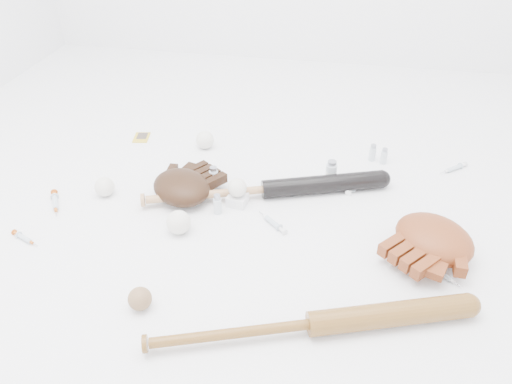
% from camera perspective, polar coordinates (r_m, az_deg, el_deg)
% --- Properties ---
extents(bat_dark, '(0.88, 0.37, 0.07)m').
position_cam_1_polar(bat_dark, '(1.77, 1.04, 0.31)').
color(bat_dark, black).
rests_on(bat_dark, ground).
extents(bat_wood, '(0.87, 0.36, 0.07)m').
position_cam_1_polar(bat_wood, '(1.33, 6.42, -14.76)').
color(bat_wood, brown).
rests_on(bat_wood, ground).
extents(glove_dark, '(0.37, 0.37, 0.10)m').
position_cam_1_polar(glove_dark, '(1.77, -8.51, 0.60)').
color(glove_dark, black).
rests_on(glove_dark, ground).
extents(glove_tan, '(0.41, 0.41, 0.11)m').
position_cam_1_polar(glove_tan, '(1.62, 19.69, -5.00)').
color(glove_tan, brown).
rests_on(glove_tan, ground).
extents(trading_card, '(0.08, 0.10, 0.00)m').
position_cam_1_polar(trading_card, '(2.21, -12.96, 6.09)').
color(trading_card, gold).
rests_on(trading_card, ground).
extents(pedestal, '(0.07, 0.07, 0.04)m').
position_cam_1_polar(pedestal, '(1.74, -2.12, -0.87)').
color(pedestal, white).
rests_on(pedestal, ground).
extents(baseball_on_pedestal, '(0.07, 0.07, 0.07)m').
position_cam_1_polar(baseball_on_pedestal, '(1.71, -2.16, 0.51)').
color(baseball_on_pedestal, silver).
rests_on(baseball_on_pedestal, pedestal).
extents(baseball_left, '(0.07, 0.07, 0.07)m').
position_cam_1_polar(baseball_left, '(1.86, -16.92, 0.56)').
color(baseball_left, silver).
rests_on(baseball_left, ground).
extents(baseball_upper, '(0.07, 0.07, 0.07)m').
position_cam_1_polar(baseball_upper, '(2.07, -5.86, 5.93)').
color(baseball_upper, silver).
rests_on(baseball_upper, ground).
extents(baseball_mid, '(0.08, 0.08, 0.08)m').
position_cam_1_polar(baseball_mid, '(1.63, -8.84, -3.44)').
color(baseball_mid, silver).
rests_on(baseball_mid, ground).
extents(baseball_aged, '(0.07, 0.07, 0.07)m').
position_cam_1_polar(baseball_aged, '(1.41, -13.13, -11.79)').
color(baseball_aged, brown).
rests_on(baseball_aged, ground).
extents(syringe_0, '(0.13, 0.07, 0.02)m').
position_cam_1_polar(syringe_0, '(1.76, -24.92, -4.83)').
color(syringe_0, '#ADBCC6').
rests_on(syringe_0, ground).
extents(syringe_1, '(0.13, 0.12, 0.02)m').
position_cam_1_polar(syringe_1, '(1.65, 1.93, -3.51)').
color(syringe_1, '#ADBCC6').
rests_on(syringe_1, ground).
extents(syringe_2, '(0.09, 0.15, 0.02)m').
position_cam_1_polar(syringe_2, '(1.87, 11.39, 0.78)').
color(syringe_2, '#ADBCC6').
rests_on(syringe_2, ground).
extents(syringe_3, '(0.12, 0.12, 0.02)m').
position_cam_1_polar(syringe_3, '(1.57, 20.45, -8.70)').
color(syringe_3, '#ADBCC6').
rests_on(syringe_3, ground).
extents(syringe_4, '(0.13, 0.12, 0.02)m').
position_cam_1_polar(syringe_4, '(2.07, 21.70, 2.54)').
color(syringe_4, '#ADBCC6').
rests_on(syringe_4, ground).
extents(syringe_5, '(0.11, 0.16, 0.02)m').
position_cam_1_polar(syringe_5, '(1.88, -21.97, -1.16)').
color(syringe_5, '#ADBCC6').
rests_on(syringe_5, ground).
extents(vial_0, '(0.03, 0.03, 0.07)m').
position_cam_1_polar(vial_0, '(2.03, 13.18, 4.43)').
color(vial_0, silver).
rests_on(vial_0, ground).
extents(vial_1, '(0.03, 0.03, 0.07)m').
position_cam_1_polar(vial_1, '(2.02, 14.43, 4.02)').
color(vial_1, silver).
rests_on(vial_1, ground).
extents(vial_2, '(0.03, 0.03, 0.08)m').
position_cam_1_polar(vial_2, '(1.82, -4.85, 1.74)').
color(vial_2, silver).
rests_on(vial_2, ground).
extents(vial_3, '(0.04, 0.04, 0.10)m').
position_cam_1_polar(vial_3, '(1.85, 8.58, 2.24)').
color(vial_3, silver).
rests_on(vial_3, ground).
extents(vial_4, '(0.03, 0.03, 0.07)m').
position_cam_1_polar(vial_4, '(1.69, -4.43, -1.37)').
color(vial_4, silver).
rests_on(vial_4, ground).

